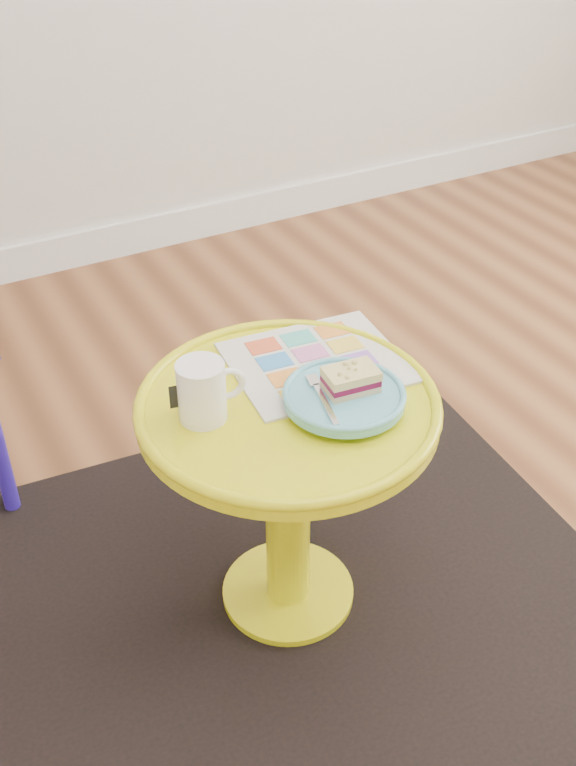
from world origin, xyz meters
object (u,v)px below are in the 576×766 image
mug (203,390)px  plate (344,397)px  side_table (288,464)px  newspaper (317,362)px

mug → plate: mug is taller
side_table → plate: size_ratio=2.53×
side_table → plate: (0.08, -0.06, 0.16)m
plate → newspaper: bearing=79.4°
newspaper → mug: (-0.24, -0.05, 0.05)m
mug → side_table: bearing=-2.3°
side_table → mug: size_ratio=4.53×
plate → side_table: bearing=143.7°
newspaper → mug: bearing=-163.3°
side_table → plate: plate is taller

